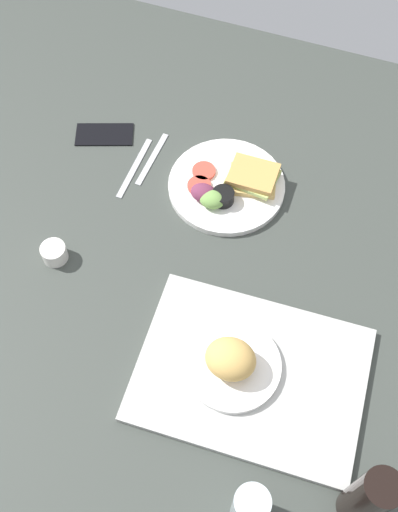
# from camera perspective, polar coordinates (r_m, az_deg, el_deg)

# --- Properties ---
(ground_plane) EXTENTS (1.90, 1.50, 0.03)m
(ground_plane) POSITION_cam_1_polar(r_m,az_deg,el_deg) (1.37, 1.21, -0.38)
(ground_plane) COLOR #383D38
(serving_tray) EXTENTS (0.47, 0.35, 0.02)m
(serving_tray) POSITION_cam_1_polar(r_m,az_deg,el_deg) (1.24, 4.87, -10.97)
(serving_tray) COLOR #B2B2AD
(serving_tray) RESTS_ON ground_plane
(bread_plate_near) EXTENTS (0.19, 0.19, 0.08)m
(bread_plate_near) POSITION_cam_1_polar(r_m,az_deg,el_deg) (1.21, 3.06, -9.88)
(bread_plate_near) COLOR white
(bread_plate_near) RESTS_ON serving_tray
(plate_with_salad) EXTENTS (0.28, 0.28, 0.05)m
(plate_with_salad) POSITION_cam_1_polar(r_m,az_deg,el_deg) (1.45, 2.81, 6.62)
(plate_with_salad) COLOR white
(plate_with_salad) RESTS_ON ground_plane
(drinking_glass) EXTENTS (0.06, 0.06, 0.14)m
(drinking_glass) POSITION_cam_1_polar(r_m,az_deg,el_deg) (1.12, 4.78, -22.46)
(drinking_glass) COLOR silver
(drinking_glass) RESTS_ON ground_plane
(soda_bottle) EXTENTS (0.06, 0.06, 0.22)m
(soda_bottle) POSITION_cam_1_polar(r_m,az_deg,el_deg) (1.12, 15.54, -20.99)
(soda_bottle) COLOR black
(soda_bottle) RESTS_ON ground_plane
(espresso_cup) EXTENTS (0.06, 0.06, 0.04)m
(espresso_cup) POSITION_cam_1_polar(r_m,az_deg,el_deg) (1.38, -13.41, 0.29)
(espresso_cup) COLOR silver
(espresso_cup) RESTS_ON ground_plane
(fork) EXTENTS (0.02, 0.17, 0.01)m
(fork) POSITION_cam_1_polar(r_m,az_deg,el_deg) (1.52, -4.42, 9.09)
(fork) COLOR #B7B7BC
(fork) RESTS_ON ground_plane
(knife) EXTENTS (0.02, 0.19, 0.01)m
(knife) POSITION_cam_1_polar(r_m,az_deg,el_deg) (1.51, -6.07, 8.26)
(knife) COLOR #B7B7BC
(knife) RESTS_ON ground_plane
(cell_phone) EXTENTS (0.16, 0.12, 0.01)m
(cell_phone) POSITION_cam_1_polar(r_m,az_deg,el_deg) (1.58, -8.86, 11.23)
(cell_phone) COLOR black
(cell_phone) RESTS_ON ground_plane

